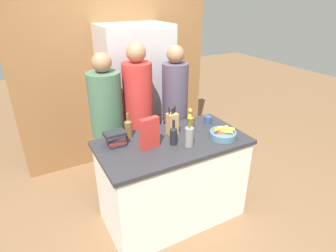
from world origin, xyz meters
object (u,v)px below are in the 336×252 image
object	(u,v)px
refrigerator	(137,99)
coffee_mug	(208,120)
bottle_oil	(191,122)
knife_block	(172,123)
book_stack	(115,138)
bottle_wine	(174,135)
fruit_bowl	(223,133)
cereal_box	(150,133)
person_in_blue	(139,112)
person_in_red_tee	(175,108)
bottle_vinegar	(128,127)
flower_vase	(189,135)
person_at_sink	(108,122)

from	to	relation	value
refrigerator	coffee_mug	size ratio (longest dim) A/B	18.52
bottle_oil	knife_block	bearing A→B (deg)	175.96
book_stack	bottle_wine	bearing A→B (deg)	-27.08
fruit_bowl	cereal_box	size ratio (longest dim) A/B	0.90
bottle_oil	person_in_blue	xyz separation A→B (m)	(-0.37, 0.51, -0.00)
person_in_blue	person_in_red_tee	world-z (taller)	person_in_blue
bottle_oil	person_in_red_tee	world-z (taller)	person_in_red_tee
refrigerator	person_in_red_tee	bearing A→B (deg)	-65.57
cereal_box	coffee_mug	world-z (taller)	cereal_box
knife_block	book_stack	distance (m)	0.59
refrigerator	knife_block	distance (m)	1.05
coffee_mug	bottle_wine	distance (m)	0.61
cereal_box	bottle_oil	world-z (taller)	cereal_box
bottle_vinegar	bottle_wine	size ratio (longest dim) A/B	1.01
bottle_vinegar	bottle_wine	world-z (taller)	bottle_vinegar
knife_block	flower_vase	world-z (taller)	flower_vase
bottle_wine	person_in_red_tee	bearing A→B (deg)	59.23
cereal_box	bottle_vinegar	size ratio (longest dim) A/B	1.19
fruit_bowl	book_stack	world-z (taller)	book_stack
knife_block	bottle_wine	world-z (taller)	knife_block
person_at_sink	cereal_box	bearing A→B (deg)	-54.46
refrigerator	bottle_oil	xyz separation A→B (m)	(0.16, -1.06, 0.06)
coffee_mug	book_stack	distance (m)	1.06
cereal_box	person_in_red_tee	xyz separation A→B (m)	(0.63, 0.64, -0.10)
book_stack	bottle_vinegar	bearing A→B (deg)	31.38
refrigerator	coffee_mug	world-z (taller)	refrigerator
fruit_bowl	person_at_sink	size ratio (longest dim) A/B	0.16
coffee_mug	bottle_vinegar	bearing A→B (deg)	171.89
bottle_oil	cereal_box	bearing A→B (deg)	-165.16
knife_block	bottle_vinegar	world-z (taller)	knife_block
person_in_blue	person_in_red_tee	bearing A→B (deg)	9.87
knife_block	bottle_vinegar	distance (m)	0.44
coffee_mug	person_in_blue	xyz separation A→B (m)	(-0.62, 0.47, 0.04)
refrigerator	person_in_blue	bearing A→B (deg)	-110.67
person_at_sink	person_in_blue	distance (m)	0.37
bottle_wine	cereal_box	bearing A→B (deg)	168.89
knife_block	refrigerator	bearing A→B (deg)	87.09
flower_vase	bottle_vinegar	world-z (taller)	flower_vase
coffee_mug	person_in_blue	distance (m)	0.78
book_stack	bottle_wine	xyz separation A→B (m)	(0.49, -0.25, 0.03)
bottle_oil	bottle_vinegar	distance (m)	0.65
refrigerator	bottle_wine	size ratio (longest dim) A/B	7.69
bottle_vinegar	fruit_bowl	bearing A→B (deg)	-30.27
knife_block	person_at_sink	xyz separation A→B (m)	(-0.52, 0.50, -0.08)
person_in_blue	bottle_oil	bearing A→B (deg)	-42.46
bottle_oil	fruit_bowl	bearing A→B (deg)	-58.99
cereal_box	bottle_vinegar	xyz separation A→B (m)	(-0.09, 0.31, -0.05)
bottle_oil	person_at_sink	bearing A→B (deg)	145.02
bottle_vinegar	person_at_sink	xyz separation A→B (m)	(-0.11, 0.35, -0.06)
fruit_bowl	person_in_blue	bearing A→B (deg)	124.13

